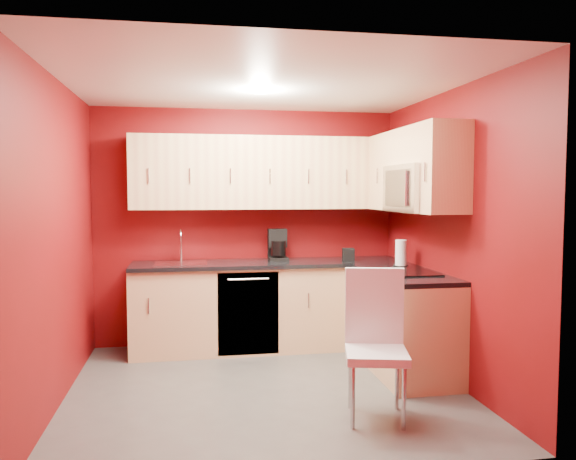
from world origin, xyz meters
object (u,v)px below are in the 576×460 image
object	(u,v)px
paper_towel	(401,253)
microwave	(418,188)
sink	(181,260)
dining_chair	(376,346)
coffee_maker	(278,245)
napkin_holder	(348,255)

from	to	relation	value
paper_towel	microwave	bearing A→B (deg)	-91.51
microwave	sink	distance (m)	2.43
sink	microwave	bearing A→B (deg)	-25.60
microwave	dining_chair	size ratio (longest dim) A/B	0.71
coffee_maker	dining_chair	bearing A→B (deg)	-78.50
microwave	paper_towel	xyz separation A→B (m)	(0.01, 0.42, -0.62)
microwave	napkin_holder	bearing A→B (deg)	112.00
microwave	coffee_maker	world-z (taller)	microwave
microwave	dining_chair	xyz separation A→B (m)	(-0.69, -0.94, -1.13)
microwave	paper_towel	bearing A→B (deg)	88.49
paper_towel	dining_chair	bearing A→B (deg)	-117.46
sink	napkin_holder	world-z (taller)	sink
microwave	coffee_maker	distance (m)	1.64
microwave	dining_chair	distance (m)	1.62
sink	coffee_maker	xyz separation A→B (m)	(1.00, 0.07, 0.13)
napkin_holder	dining_chair	size ratio (longest dim) A/B	0.12
coffee_maker	napkin_holder	xyz separation A→B (m)	(0.72, -0.15, -0.10)
dining_chair	microwave	bearing A→B (deg)	67.04
sink	napkin_holder	xyz separation A→B (m)	(1.72, -0.08, 0.03)
paper_towel	napkin_holder	bearing A→B (deg)	127.26
napkin_holder	paper_towel	bearing A→B (deg)	-52.74
microwave	sink	world-z (taller)	microwave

